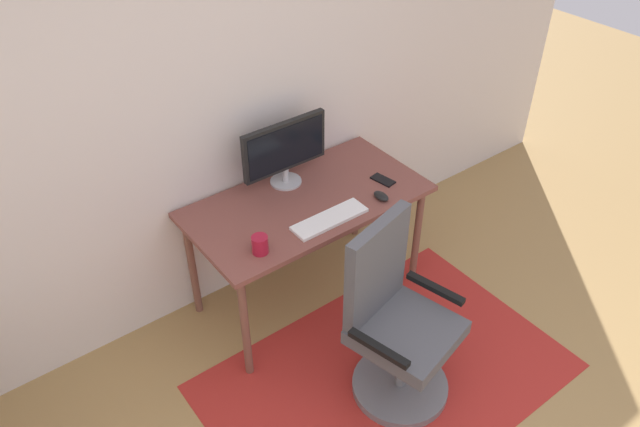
{
  "coord_description": "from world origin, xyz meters",
  "views": [
    {
      "loc": [
        -1.15,
        -0.46,
        2.74
      ],
      "look_at": [
        0.36,
        1.53,
        0.83
      ],
      "focal_mm": 34.75,
      "sensor_mm": 36.0,
      "label": 1
    }
  ],
  "objects": [
    {
      "name": "coffee_cup",
      "position": [
        0.01,
        1.56,
        0.78
      ],
      "size": [
        0.08,
        0.08,
        0.1
      ],
      "primitive_type": "cylinder",
      "color": "maroon",
      "rests_on": "desk"
    },
    {
      "name": "keyboard",
      "position": [
        0.44,
        1.56,
        0.74
      ],
      "size": [
        0.43,
        0.13,
        0.02
      ],
      "primitive_type": "cube",
      "color": "white",
      "rests_on": "desk"
    },
    {
      "name": "office_chair",
      "position": [
        0.41,
        0.98,
        0.42
      ],
      "size": [
        0.6,
        0.55,
        1.02
      ],
      "rotation": [
        0.0,
        0.0,
        0.24
      ],
      "color": "slate",
      "rests_on": "ground"
    },
    {
      "name": "monitor",
      "position": [
        0.46,
        1.99,
        0.95
      ],
      "size": [
        0.53,
        0.18,
        0.39
      ],
      "color": "#B2B2B7",
      "rests_on": "desk"
    },
    {
      "name": "wall_back",
      "position": [
        0.0,
        2.2,
        1.3
      ],
      "size": [
        6.0,
        0.1,
        2.6
      ],
      "primitive_type": "cube",
      "color": "silver",
      "rests_on": "ground"
    },
    {
      "name": "area_rug",
      "position": [
        0.42,
        1.02,
        0.0
      ],
      "size": [
        1.88,
        1.25,
        0.01
      ],
      "primitive_type": "cube",
      "color": "#AB2721",
      "rests_on": "ground"
    },
    {
      "name": "computer_mouse",
      "position": [
        0.79,
        1.54,
        0.74
      ],
      "size": [
        0.06,
        0.1,
        0.03
      ],
      "primitive_type": "ellipsoid",
      "color": "black",
      "rests_on": "desk"
    },
    {
      "name": "cell_phone",
      "position": [
        0.91,
        1.67,
        0.73
      ],
      "size": [
        0.09,
        0.15,
        0.01
      ],
      "primitive_type": "cube",
      "rotation": [
        0.0,
        0.0,
        0.18
      ],
      "color": "black",
      "rests_on": "desk"
    },
    {
      "name": "desk",
      "position": [
        0.46,
        1.78,
        0.65
      ],
      "size": [
        1.34,
        0.69,
        0.73
      ],
      "color": "brown",
      "rests_on": "ground"
    }
  ]
}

